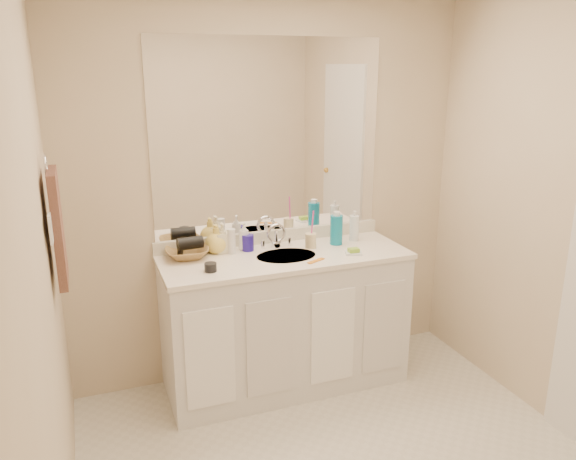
# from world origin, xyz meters

# --- Properties ---
(wall_back) EXTENTS (2.60, 0.02, 2.40)m
(wall_back) POSITION_xyz_m (0.00, 1.30, 1.20)
(wall_back) COLOR beige
(wall_back) RESTS_ON floor
(wall_left) EXTENTS (0.02, 2.60, 2.40)m
(wall_left) POSITION_xyz_m (-1.30, 0.00, 1.20)
(wall_left) COLOR beige
(wall_left) RESTS_ON floor
(vanity_cabinet) EXTENTS (1.50, 0.55, 0.85)m
(vanity_cabinet) POSITION_xyz_m (0.00, 1.02, 0.42)
(vanity_cabinet) COLOR silver
(vanity_cabinet) RESTS_ON floor
(countertop) EXTENTS (1.52, 0.57, 0.03)m
(countertop) POSITION_xyz_m (0.00, 1.02, 0.86)
(countertop) COLOR white
(countertop) RESTS_ON vanity_cabinet
(backsplash) EXTENTS (1.52, 0.03, 0.08)m
(backsplash) POSITION_xyz_m (0.00, 1.29, 0.92)
(backsplash) COLOR silver
(backsplash) RESTS_ON countertop
(sink_basin) EXTENTS (0.37, 0.37, 0.02)m
(sink_basin) POSITION_xyz_m (0.00, 1.00, 0.87)
(sink_basin) COLOR #B8AEA1
(sink_basin) RESTS_ON countertop
(faucet) EXTENTS (0.02, 0.02, 0.11)m
(faucet) POSITION_xyz_m (0.00, 1.18, 0.94)
(faucet) COLOR silver
(faucet) RESTS_ON countertop
(mirror) EXTENTS (1.48, 0.01, 1.20)m
(mirror) POSITION_xyz_m (0.00, 1.29, 1.56)
(mirror) COLOR white
(mirror) RESTS_ON wall_back
(blue_mug) EXTENTS (0.08, 0.08, 0.10)m
(blue_mug) POSITION_xyz_m (-0.19, 1.18, 0.93)
(blue_mug) COLOR #221590
(blue_mug) RESTS_ON countertop
(tan_cup) EXTENTS (0.09, 0.09, 0.09)m
(tan_cup) POSITION_xyz_m (0.20, 1.09, 0.93)
(tan_cup) COLOR beige
(tan_cup) RESTS_ON countertop
(toothbrush) EXTENTS (0.01, 0.04, 0.19)m
(toothbrush) POSITION_xyz_m (0.21, 1.09, 1.03)
(toothbrush) COLOR #E13BA6
(toothbrush) RESTS_ON tan_cup
(mouthwash_bottle) EXTENTS (0.10, 0.10, 0.19)m
(mouthwash_bottle) POSITION_xyz_m (0.38, 1.10, 0.98)
(mouthwash_bottle) COLOR #0D7DA6
(mouthwash_bottle) RESTS_ON countertop
(clear_pump_bottle) EXTENTS (0.07, 0.07, 0.17)m
(clear_pump_bottle) POSITION_xyz_m (0.53, 1.14, 0.96)
(clear_pump_bottle) COLOR white
(clear_pump_bottle) RESTS_ON countertop
(soap_dish) EXTENTS (0.12, 0.11, 0.01)m
(soap_dish) POSITION_xyz_m (0.40, 0.89, 0.89)
(soap_dish) COLOR white
(soap_dish) RESTS_ON countertop
(green_soap) EXTENTS (0.07, 0.05, 0.02)m
(green_soap) POSITION_xyz_m (0.40, 0.89, 0.90)
(green_soap) COLOR #87BD2E
(green_soap) RESTS_ON soap_dish
(orange_comb) EXTENTS (0.13, 0.08, 0.01)m
(orange_comb) POSITION_xyz_m (0.13, 0.85, 0.88)
(orange_comb) COLOR orange
(orange_comb) RESTS_ON countertop
(dark_jar) EXTENTS (0.07, 0.07, 0.05)m
(dark_jar) POSITION_xyz_m (-0.49, 0.90, 0.90)
(dark_jar) COLOR black
(dark_jar) RESTS_ON countertop
(extra_white_bottle) EXTENTS (0.06, 0.06, 0.16)m
(extra_white_bottle) POSITION_xyz_m (-0.30, 1.16, 0.96)
(extra_white_bottle) COLOR white
(extra_white_bottle) RESTS_ON countertop
(soap_bottle_white) EXTENTS (0.09, 0.09, 0.18)m
(soap_bottle_white) POSITION_xyz_m (-0.21, 1.20, 0.97)
(soap_bottle_white) COLOR white
(soap_bottle_white) RESTS_ON countertop
(soap_bottle_cream) EXTENTS (0.08, 0.09, 0.19)m
(soap_bottle_cream) POSITION_xyz_m (-0.34, 1.21, 0.97)
(soap_bottle_cream) COLOR #ECE6C0
(soap_bottle_cream) RESTS_ON countertop
(soap_bottle_yellow) EXTENTS (0.14, 0.14, 0.18)m
(soap_bottle_yellow) POSITION_xyz_m (-0.38, 1.21, 0.97)
(soap_bottle_yellow) COLOR #EDD25C
(soap_bottle_yellow) RESTS_ON countertop
(wicker_basket) EXTENTS (0.27, 0.27, 0.06)m
(wicker_basket) POSITION_xyz_m (-0.57, 1.18, 0.91)
(wicker_basket) COLOR olive
(wicker_basket) RESTS_ON countertop
(hair_dryer) EXTENTS (0.16, 0.09, 0.08)m
(hair_dryer) POSITION_xyz_m (-0.55, 1.18, 0.97)
(hair_dryer) COLOR black
(hair_dryer) RESTS_ON wicker_basket
(towel_ring) EXTENTS (0.01, 0.11, 0.11)m
(towel_ring) POSITION_xyz_m (-1.27, 0.77, 1.55)
(towel_ring) COLOR silver
(towel_ring) RESTS_ON wall_left
(hand_towel) EXTENTS (0.04, 0.32, 0.55)m
(hand_towel) POSITION_xyz_m (-1.25, 0.77, 1.25)
(hand_towel) COLOR #462C25
(hand_towel) RESTS_ON towel_ring
(switch_plate) EXTENTS (0.01, 0.08, 0.13)m
(switch_plate) POSITION_xyz_m (-1.27, 0.57, 1.30)
(switch_plate) COLOR white
(switch_plate) RESTS_ON wall_left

